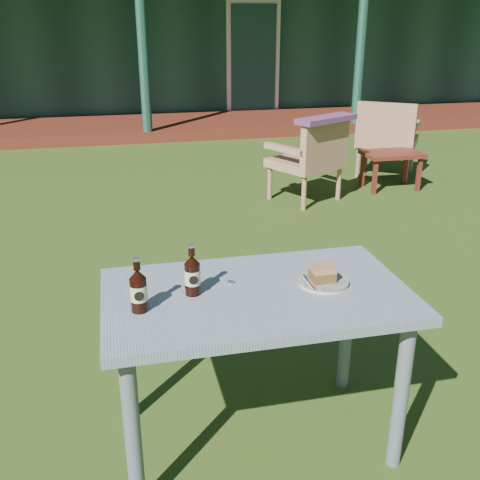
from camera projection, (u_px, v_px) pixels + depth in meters
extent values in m
plane|color=#334916|center=(199.00, 282.00, 3.92)|extent=(80.00, 80.00, 0.00)
cube|color=#194132|center=(129.00, 38.00, 12.04)|extent=(15.00, 6.00, 2.60)
cube|color=#572015|center=(145.00, 127.00, 8.96)|extent=(15.00, 1.80, 0.16)
cylinder|color=#194132|center=(143.00, 55.00, 7.81)|extent=(0.14, 0.14, 2.45)
cylinder|color=#194132|center=(360.00, 52.00, 8.48)|extent=(0.14, 0.14, 2.45)
cube|color=white|center=(253.00, 61.00, 9.83)|extent=(0.95, 0.06, 2.00)
cube|color=#193D38|center=(253.00, 61.00, 9.80)|extent=(0.80, 0.04, 1.85)
cube|color=slate|center=(257.00, 296.00, 2.21)|extent=(1.20, 0.70, 0.04)
cylinder|color=slate|center=(133.00, 435.00, 1.99)|extent=(0.06, 0.06, 0.68)
cylinder|color=slate|center=(401.00, 395.00, 2.20)|extent=(0.06, 0.06, 0.68)
cylinder|color=slate|center=(127.00, 353.00, 2.48)|extent=(0.06, 0.06, 0.68)
cylinder|color=slate|center=(347.00, 326.00, 2.69)|extent=(0.06, 0.06, 0.68)
cylinder|color=silver|center=(323.00, 282.00, 2.26)|extent=(0.20, 0.20, 0.01)
cylinder|color=olive|center=(323.00, 281.00, 2.26)|extent=(0.20, 0.20, 0.00)
cube|color=#55391B|center=(322.00, 275.00, 2.26)|extent=(0.09, 0.08, 0.04)
cube|color=#9C6F46|center=(323.00, 268.00, 2.25)|extent=(0.09, 0.09, 0.02)
cube|color=silver|center=(309.00, 282.00, 2.24)|extent=(0.01, 0.14, 0.00)
cylinder|color=black|center=(193.00, 279.00, 2.16)|extent=(0.06, 0.06, 0.13)
cone|color=black|center=(192.00, 260.00, 2.13)|extent=(0.06, 0.06, 0.04)
cylinder|color=black|center=(192.00, 251.00, 2.11)|extent=(0.03, 0.03, 0.04)
cylinder|color=silver|center=(191.00, 246.00, 2.11)|extent=(0.03, 0.03, 0.01)
cylinder|color=beige|center=(192.00, 277.00, 2.15)|extent=(0.06, 0.06, 0.06)
cylinder|color=black|center=(194.00, 280.00, 2.13)|extent=(0.04, 0.00, 0.04)
cylinder|color=black|center=(139.00, 295.00, 2.03)|extent=(0.06, 0.06, 0.13)
cone|color=black|center=(137.00, 274.00, 2.00)|extent=(0.06, 0.06, 0.04)
cylinder|color=black|center=(137.00, 265.00, 1.99)|extent=(0.03, 0.03, 0.04)
cylinder|color=silver|center=(136.00, 259.00, 1.98)|extent=(0.03, 0.03, 0.01)
cylinder|color=beige|center=(139.00, 292.00, 2.03)|extent=(0.06, 0.06, 0.06)
cylinder|color=black|center=(139.00, 296.00, 2.00)|extent=(0.04, 0.00, 0.04)
cylinder|color=silver|center=(231.00, 282.00, 2.27)|extent=(0.03, 0.03, 0.01)
cube|color=#A27151|center=(305.00, 163.00, 5.55)|extent=(0.79, 0.78, 0.08)
cube|color=#A27151|center=(325.00, 143.00, 5.29)|extent=(0.57, 0.35, 0.39)
cube|color=#A27151|center=(323.00, 141.00, 5.66)|extent=(0.30, 0.50, 0.06)
cube|color=#A27151|center=(285.00, 149.00, 5.34)|extent=(0.30, 0.50, 0.06)
cylinder|color=#A27151|center=(304.00, 174.00, 5.95)|extent=(0.05, 0.05, 0.33)
cylinder|color=#A27151|center=(270.00, 183.00, 5.64)|extent=(0.05, 0.05, 0.33)
cylinder|color=#A27151|center=(339.00, 184.00, 5.62)|extent=(0.05, 0.05, 0.33)
cylinder|color=#A27151|center=(304.00, 193.00, 5.31)|extent=(0.05, 0.05, 0.33)
cube|color=#A27151|center=(387.00, 141.00, 6.43)|extent=(0.86, 0.85, 0.09)
cube|color=#A27151|center=(386.00, 122.00, 6.12)|extent=(0.57, 0.43, 0.42)
cube|color=#A27151|center=(415.00, 126.00, 6.28)|extent=(0.38, 0.49, 0.06)
cube|color=#A27151|center=(364.00, 123.00, 6.48)|extent=(0.38, 0.49, 0.06)
cylinder|color=#A27151|center=(412.00, 157.00, 6.64)|extent=(0.05, 0.05, 0.35)
cylinder|color=#A27151|center=(366.00, 153.00, 6.82)|extent=(0.05, 0.05, 0.35)
cylinder|color=#A27151|center=(406.00, 167.00, 6.21)|extent=(0.05, 0.05, 0.35)
cylinder|color=#A27151|center=(358.00, 162.00, 6.40)|extent=(0.05, 0.05, 0.35)
cube|color=#613559|center=(326.00, 119.00, 5.21)|extent=(0.68, 0.49, 0.05)
cube|color=#572015|center=(392.00, 154.00, 5.89)|extent=(0.60, 0.40, 0.04)
cube|color=#572015|center=(375.00, 177.00, 5.78)|extent=(0.04, 0.04, 0.36)
cube|color=#572015|center=(419.00, 175.00, 5.88)|extent=(0.04, 0.04, 0.36)
cube|color=#572015|center=(363.00, 170.00, 6.05)|extent=(0.04, 0.04, 0.36)
cube|color=#572015|center=(405.00, 168.00, 6.16)|extent=(0.04, 0.04, 0.36)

